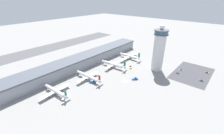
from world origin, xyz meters
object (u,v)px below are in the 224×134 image
(control_tower, at_px, (159,50))
(airplane_gate_bravo, at_px, (88,76))
(service_truck_fuel, at_px, (133,56))
(airplane_gate_alpha, at_px, (56,91))
(car_maroon_suv, at_px, (181,70))
(service_truck_water, at_px, (131,67))
(airplane_gate_charlie, at_px, (113,64))
(car_green_van, at_px, (178,73))
(service_truck_catering, at_px, (93,82))
(service_truck_baggage, at_px, (135,79))
(car_navy_sedan, at_px, (202,81))
(car_yellow_taxi, at_px, (207,73))
(airplane_gate_delta, at_px, (130,56))

(control_tower, height_order, airplane_gate_bravo, control_tower)
(control_tower, xyz_separation_m, service_truck_fuel, (18.17, 47.19, -26.35))
(airplane_gate_alpha, distance_m, car_maroon_suv, 153.01)
(service_truck_fuel, relative_size, service_truck_water, 1.33)
(airplane_gate_charlie, relative_size, service_truck_water, 6.14)
(control_tower, distance_m, car_green_van, 37.42)
(service_truck_catering, bearing_deg, service_truck_fuel, 5.71)
(service_truck_baggage, distance_m, service_truck_water, 30.24)
(service_truck_fuel, distance_m, car_maroon_suv, 73.04)
(service_truck_catering, relative_size, car_navy_sedan, 1.79)
(airplane_gate_charlie, height_order, car_yellow_taxi, airplane_gate_charlie)
(airplane_gate_charlie, relative_size, car_maroon_suv, 8.42)
(airplane_gate_alpha, xyz_separation_m, service_truck_fuel, (131.97, -3.45, -2.69))
(airplane_gate_bravo, height_order, service_truck_catering, airplane_gate_bravo)
(airplane_gate_bravo, bearing_deg, airplane_gate_delta, -0.25)
(airplane_gate_charlie, height_order, service_truck_catering, airplane_gate_charlie)
(airplane_gate_charlie, bearing_deg, airplane_gate_bravo, 178.97)
(airplane_gate_bravo, xyz_separation_m, car_yellow_taxi, (106.14, -100.27, -3.61))
(airplane_gate_bravo, xyz_separation_m, service_truck_baggage, (34.73, -40.65, -3.29))
(service_truck_fuel, height_order, car_yellow_taxi, service_truck_fuel)
(airplane_gate_bravo, height_order, car_green_van, airplane_gate_bravo)
(car_yellow_taxi, bearing_deg, airplane_gate_alpha, 144.63)
(airplane_gate_alpha, xyz_separation_m, service_truck_baggage, (74.01, -43.63, -2.75))
(airplane_gate_delta, relative_size, service_truck_catering, 4.92)
(service_truck_baggage, xyz_separation_m, car_maroon_suv, (58.48, -32.85, -0.33))
(airplane_gate_bravo, xyz_separation_m, service_truck_catering, (-1.55, -9.90, -3.21))
(car_navy_sedan, bearing_deg, car_yellow_taxi, -1.26)
(service_truck_catering, height_order, service_truck_fuel, service_truck_catering)
(control_tower, bearing_deg, airplane_gate_delta, 80.48)
(airplane_gate_delta, distance_m, car_green_van, 72.65)
(airplane_gate_bravo, relative_size, service_truck_baggage, 5.67)
(airplane_gate_charlie, distance_m, airplane_gate_delta, 39.02)
(airplane_gate_delta, height_order, service_truck_water, airplane_gate_delta)
(airplane_gate_alpha, relative_size, service_truck_water, 5.70)
(control_tower, relative_size, service_truck_fuel, 7.00)
(control_tower, xyz_separation_m, airplane_gate_delta, (7.93, 47.31, -23.23))
(car_yellow_taxi, bearing_deg, airplane_gate_bravo, 136.63)
(service_truck_baggage, relative_size, car_navy_sedan, 1.42)
(car_green_van, bearing_deg, service_truck_fuel, 81.09)
(airplane_gate_alpha, bearing_deg, car_navy_sedan, -40.64)
(service_truck_water, bearing_deg, car_yellow_taxi, -58.39)
(service_truck_fuel, xyz_separation_m, service_truck_baggage, (-57.96, -40.18, -0.06))
(airplane_gate_bravo, distance_m, service_truck_catering, 10.52)
(airplane_gate_bravo, distance_m, airplane_gate_charlie, 43.45)
(airplane_gate_bravo, height_order, service_truck_fuel, airplane_gate_bravo)
(airplane_gate_bravo, bearing_deg, control_tower, -32.60)
(airplane_gate_bravo, relative_size, car_yellow_taxi, 7.98)
(airplane_gate_alpha, distance_m, car_navy_sedan, 157.67)
(service_truck_fuel, xyz_separation_m, car_yellow_taxi, (13.45, -99.80, -0.37))
(airplane_gate_delta, distance_m, car_maroon_suv, 74.02)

